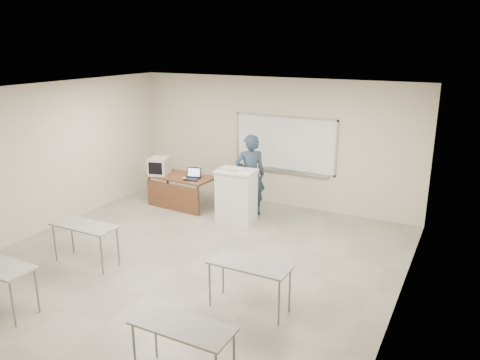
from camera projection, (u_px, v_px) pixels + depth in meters
The scene contains 10 objects.
floor at pixel (179, 271), 8.03m from camera, with size 7.00×8.00×0.01m, color gray.
whiteboard at pixel (285, 144), 10.84m from camera, with size 2.48×0.10×1.31m.
student_desks at pixel (123, 268), 6.68m from camera, with size 4.40×2.20×0.73m.
instructor_desk at pixel (179, 184), 10.93m from camera, with size 1.56×0.78×0.75m.
podium at pixel (236, 196), 10.07m from camera, with size 0.82×0.60×1.15m.
crt_monitor at pixel (159, 166), 11.05m from camera, with size 0.44×0.49×0.42m.
laptop at pixel (193, 177), 10.67m from camera, with size 0.34×0.31×0.25m.
mouse at pixel (184, 178), 10.70m from camera, with size 0.11×0.07×0.04m, color #B0B2B8.
keyboard at pixel (227, 170), 9.87m from camera, with size 0.42×0.14×0.02m, color #B3AD97.
presenter at pixel (250, 175), 10.37m from camera, with size 0.67×0.44×1.85m, color black.
Camera 1 is at (4.27, -5.95, 3.78)m, focal length 35.00 mm.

